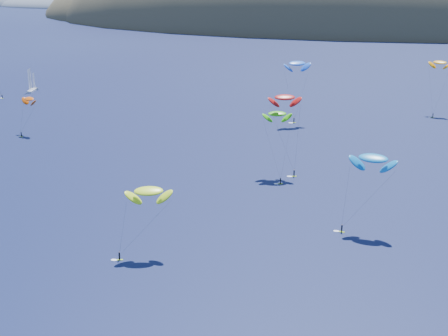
% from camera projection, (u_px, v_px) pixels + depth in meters
% --- Properties ---
extents(island, '(730.00, 300.00, 210.00)m').
position_uv_depth(island, '(368.00, 33.00, 607.11)').
color(island, '#3D3526').
rests_on(island, ground).
extents(headland, '(460.00, 250.00, 60.00)m').
position_uv_depth(headland, '(18.00, 3.00, 879.04)').
color(headland, slate).
rests_on(headland, ground).
extents(sailboat, '(10.29, 8.82, 12.50)m').
position_uv_depth(sailboat, '(32.00, 89.00, 296.92)').
color(sailboat, silver).
rests_on(sailboat, ground).
extents(kitesurfer_1, '(8.43, 10.34, 14.69)m').
position_uv_depth(kitesurfer_1, '(29.00, 99.00, 225.04)').
color(kitesurfer_1, '#A8DA18').
rests_on(kitesurfer_1, ground).
extents(kitesurfer_2, '(11.02, 10.07, 16.66)m').
position_uv_depth(kitesurfer_2, '(149.00, 191.00, 133.41)').
color(kitesurfer_2, '#A8DA18').
rests_on(kitesurfer_2, ground).
extents(kitesurfer_3, '(8.91, 14.06, 20.08)m').
position_uv_depth(kitesurfer_3, '(277.00, 114.00, 182.37)').
color(kitesurfer_3, '#A8DA18').
rests_on(kitesurfer_3, ground).
extents(kitesurfer_4, '(11.50, 9.51, 25.64)m').
position_uv_depth(kitesurfer_4, '(297.00, 63.00, 237.04)').
color(kitesurfer_4, '#A8DA18').
rests_on(kitesurfer_4, ground).
extents(kitesurfer_5, '(12.33, 8.38, 20.17)m').
position_uv_depth(kitesurfer_5, '(373.00, 158.00, 144.37)').
color(kitesurfer_5, '#A8DA18').
rests_on(kitesurfer_5, ground).
extents(kitesurfer_9, '(10.18, 8.31, 25.20)m').
position_uv_depth(kitesurfer_9, '(285.00, 97.00, 181.17)').
color(kitesurfer_9, '#A8DA18').
rests_on(kitesurfer_9, ground).
extents(kitesurfer_11, '(9.32, 13.81, 22.94)m').
position_uv_depth(kitesurfer_11, '(440.00, 63.00, 252.03)').
color(kitesurfer_11, '#A8DA18').
rests_on(kitesurfer_11, ground).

